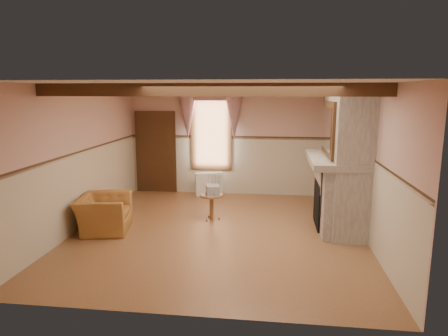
# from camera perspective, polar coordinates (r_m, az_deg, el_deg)

# --- Properties ---
(floor) EXTENTS (5.50, 6.00, 0.01)m
(floor) POSITION_cam_1_polar(r_m,az_deg,el_deg) (7.86, -0.77, -9.03)
(floor) COLOR brown
(floor) RESTS_ON ground
(ceiling) EXTENTS (5.50, 6.00, 0.01)m
(ceiling) POSITION_cam_1_polar(r_m,az_deg,el_deg) (7.39, -0.82, 11.85)
(ceiling) COLOR silver
(ceiling) RESTS_ON wall_back
(wall_back) EXTENTS (5.50, 0.02, 2.80)m
(wall_back) POSITION_cam_1_polar(r_m,az_deg,el_deg) (10.45, 1.46, 3.85)
(wall_back) COLOR tan
(wall_back) RESTS_ON floor
(wall_front) EXTENTS (5.50, 0.02, 2.80)m
(wall_front) POSITION_cam_1_polar(r_m,az_deg,el_deg) (4.61, -5.92, -5.20)
(wall_front) COLOR tan
(wall_front) RESTS_ON floor
(wall_left) EXTENTS (0.02, 6.00, 2.80)m
(wall_left) POSITION_cam_1_polar(r_m,az_deg,el_deg) (8.33, -19.90, 1.42)
(wall_left) COLOR tan
(wall_left) RESTS_ON floor
(wall_right) EXTENTS (0.02, 6.00, 2.80)m
(wall_right) POSITION_cam_1_polar(r_m,az_deg,el_deg) (7.63, 20.13, 0.59)
(wall_right) COLOR tan
(wall_right) RESTS_ON floor
(wainscot) EXTENTS (5.50, 6.00, 1.50)m
(wainscot) POSITION_cam_1_polar(r_m,az_deg,el_deg) (7.63, -0.78, -3.73)
(wainscot) COLOR #C2B39C
(wainscot) RESTS_ON floor
(chair_rail) EXTENTS (5.50, 6.00, 0.08)m
(chair_rail) POSITION_cam_1_polar(r_m,az_deg,el_deg) (7.48, -0.80, 1.84)
(chair_rail) COLOR black
(chair_rail) RESTS_ON wainscot
(firebox) EXTENTS (0.20, 0.95, 0.90)m
(firebox) POSITION_cam_1_polar(r_m,az_deg,el_deg) (8.28, 13.71, -5.03)
(firebox) COLOR black
(firebox) RESTS_ON floor
(armchair) EXTENTS (1.11, 1.22, 0.69)m
(armchair) POSITION_cam_1_polar(r_m,az_deg,el_deg) (8.13, -16.79, -6.24)
(armchair) COLOR #9E662D
(armchair) RESTS_ON floor
(side_table) EXTENTS (0.62, 0.62, 0.55)m
(side_table) POSITION_cam_1_polar(r_m,az_deg,el_deg) (8.47, -1.79, -5.59)
(side_table) COLOR brown
(side_table) RESTS_ON floor
(book_stack) EXTENTS (0.33, 0.38, 0.20)m
(book_stack) POSITION_cam_1_polar(r_m,az_deg,el_deg) (8.36, -1.62, -3.15)
(book_stack) COLOR #B7AD8C
(book_stack) RESTS_ON side_table
(radiator) EXTENTS (0.72, 0.40, 0.60)m
(radiator) POSITION_cam_1_polar(r_m,az_deg,el_deg) (10.42, -2.17, -2.31)
(radiator) COLOR white
(radiator) RESTS_ON floor
(bowl) EXTENTS (0.38, 0.38, 0.09)m
(bowl) POSITION_cam_1_polar(r_m,az_deg,el_deg) (8.02, 15.84, 1.79)
(bowl) COLOR brown
(bowl) RESTS_ON mantel
(mantel_clock) EXTENTS (0.14, 0.24, 0.20)m
(mantel_clock) POSITION_cam_1_polar(r_m,az_deg,el_deg) (8.88, 15.01, 3.03)
(mantel_clock) COLOR black
(mantel_clock) RESTS_ON mantel
(oil_lamp) EXTENTS (0.11, 0.11, 0.28)m
(oil_lamp) POSITION_cam_1_polar(r_m,az_deg,el_deg) (8.61, 15.26, 3.05)
(oil_lamp) COLOR gold
(oil_lamp) RESTS_ON mantel
(candle_red) EXTENTS (0.06, 0.06, 0.16)m
(candle_red) POSITION_cam_1_polar(r_m,az_deg,el_deg) (7.50, 16.45, 1.41)
(candle_red) COLOR #AD1915
(candle_red) RESTS_ON mantel
(jar_yellow) EXTENTS (0.06, 0.06, 0.12)m
(jar_yellow) POSITION_cam_1_polar(r_m,az_deg,el_deg) (7.67, 16.23, 1.49)
(jar_yellow) COLOR gold
(jar_yellow) RESTS_ON mantel
(fireplace) EXTENTS (0.85, 2.00, 2.80)m
(fireplace) POSITION_cam_1_polar(r_m,az_deg,el_deg) (8.14, 16.98, 1.39)
(fireplace) COLOR gray
(fireplace) RESTS_ON floor
(mantel) EXTENTS (1.05, 2.05, 0.12)m
(mantel) POSITION_cam_1_polar(r_m,az_deg,el_deg) (8.12, 15.71, 1.15)
(mantel) COLOR gray
(mantel) RESTS_ON fireplace
(overmantel_mirror) EXTENTS (0.06, 1.44, 1.04)m
(overmantel_mirror) POSITION_cam_1_polar(r_m,az_deg,el_deg) (8.02, 14.62, 5.48)
(overmantel_mirror) COLOR silver
(overmantel_mirror) RESTS_ON fireplace
(door) EXTENTS (1.10, 0.10, 2.10)m
(door) POSITION_cam_1_polar(r_m,az_deg,el_deg) (10.84, -9.70, 2.09)
(door) COLOR black
(door) RESTS_ON floor
(window) EXTENTS (1.06, 0.08, 2.02)m
(window) POSITION_cam_1_polar(r_m,az_deg,el_deg) (10.46, -1.83, 5.24)
(window) COLOR white
(window) RESTS_ON wall_back
(window_drapes) EXTENTS (1.30, 0.14, 1.40)m
(window_drapes) POSITION_cam_1_polar(r_m,az_deg,el_deg) (10.33, -1.93, 8.51)
(window_drapes) COLOR gray
(window_drapes) RESTS_ON wall_back
(ceiling_beam_front) EXTENTS (5.50, 0.18, 0.20)m
(ceiling_beam_front) POSITION_cam_1_polar(r_m,az_deg,el_deg) (6.20, -2.37, 11.11)
(ceiling_beam_front) COLOR black
(ceiling_beam_front) RESTS_ON ceiling
(ceiling_beam_back) EXTENTS (5.50, 0.18, 0.20)m
(ceiling_beam_back) POSITION_cam_1_polar(r_m,az_deg,el_deg) (8.58, 0.30, 11.04)
(ceiling_beam_back) COLOR black
(ceiling_beam_back) RESTS_ON ceiling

